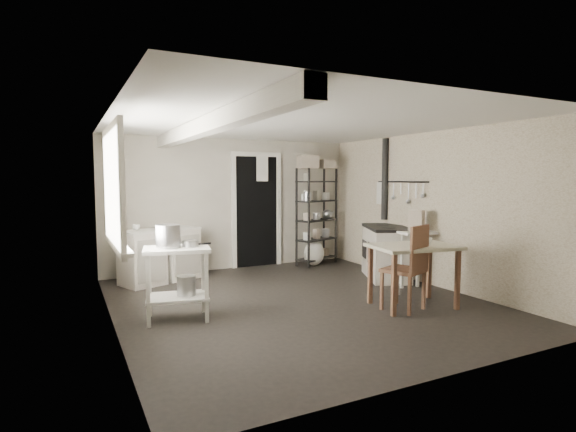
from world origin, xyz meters
name	(u,v)px	position (x,y,z in m)	size (l,w,h in m)	color
floor	(298,302)	(0.00, 0.00, 0.00)	(5.00, 5.00, 0.00)	black
ceiling	(299,123)	(0.00, 0.00, 2.30)	(5.00, 5.00, 0.00)	white
wall_back	(233,204)	(0.00, 2.50, 1.15)	(4.50, 0.02, 2.30)	#B8B09D
wall_front	(447,236)	(0.00, -2.50, 1.15)	(4.50, 0.02, 2.30)	#B8B09D
wall_left	(111,221)	(-2.25, 0.00, 1.15)	(0.02, 5.00, 2.30)	#B8B09D
wall_right	(430,209)	(2.25, 0.00, 1.15)	(0.02, 5.00, 2.30)	#B8B09D
window	(111,188)	(-2.22, 0.20, 1.50)	(0.12, 1.76, 1.28)	white
doorway	(257,212)	(0.45, 2.47, 1.00)	(0.96, 0.10, 2.08)	white
ceiling_beam	(206,126)	(-1.20, 0.00, 2.20)	(0.18, 5.00, 0.18)	white
wallpaper_panel	(430,209)	(2.24, 0.00, 1.15)	(0.01, 5.00, 2.30)	beige
utensil_rail	(401,182)	(2.19, 0.60, 1.55)	(0.06, 1.20, 0.44)	#AFAFB1
prep_table	(177,285)	(-1.57, -0.03, 0.40)	(0.72, 0.52, 0.83)	white
stockpot	(168,238)	(-1.66, -0.01, 0.94)	(0.27, 0.27, 0.29)	#AFAFB1
saucepan	(190,245)	(-1.42, -0.04, 0.85)	(0.18, 0.18, 0.10)	#AFAFB1
bucket	(186,286)	(-1.47, -0.06, 0.39)	(0.21, 0.21, 0.23)	#AFAFB1
base_cabinets	(160,252)	(-1.38, 1.99, 0.46)	(1.26, 0.54, 0.83)	silver
mixing_bowl	(167,220)	(-1.27, 1.97, 0.95)	(0.28, 0.28, 0.07)	silver
counter_cup	(136,221)	(-1.73, 1.94, 0.96)	(0.11, 0.11, 0.09)	silver
shelf_rack	(317,214)	(1.52, 2.14, 0.95)	(0.85, 0.33, 1.79)	black
shelf_jar	(305,192)	(1.25, 2.12, 1.37)	(0.09, 0.09, 0.19)	silver
storage_box_a	(308,156)	(1.33, 2.15, 2.01)	(0.34, 0.30, 0.23)	#C3B49D
storage_box_b	(327,158)	(1.72, 2.11, 1.99)	(0.26, 0.24, 0.16)	#C3B49D
stove	(386,251)	(1.92, 0.61, 0.44)	(0.59, 1.07, 0.84)	silver
stovepipe	(385,179)	(2.20, 1.02, 1.59)	(0.10, 0.10, 1.30)	black
side_ledge	(417,258)	(1.95, -0.06, 0.43)	(0.54, 0.29, 0.83)	white
oats_box	(417,219)	(1.95, -0.03, 1.01)	(0.12, 0.21, 0.31)	#C3B49D
work_table	(413,276)	(1.18, -0.83, 0.38)	(1.02, 0.72, 0.78)	beige
table_cup	(429,242)	(1.39, -0.87, 0.80)	(0.09, 0.09, 0.09)	silver
chair	(403,270)	(0.98, -0.88, 0.49)	(0.43, 0.45, 1.05)	brown
flour_sack	(314,253)	(1.41, 2.04, 0.24)	(0.38, 0.33, 0.46)	silver
floor_crock	(396,289)	(1.39, -0.27, 0.07)	(0.12, 0.12, 0.15)	silver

